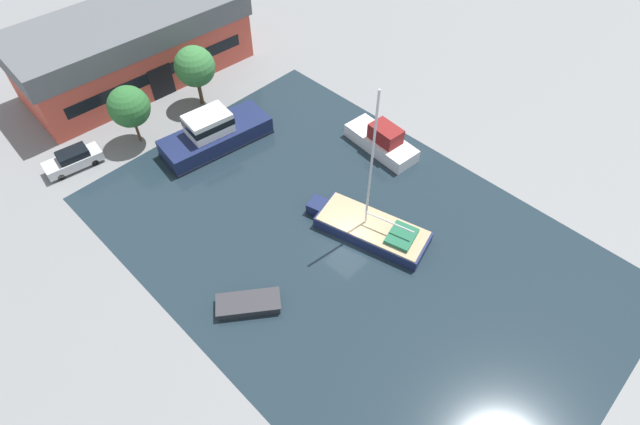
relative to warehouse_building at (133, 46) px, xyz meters
The scene contains 10 objects.
ground_plane 30.08m from the warehouse_building, 92.08° to the right, with size 440.00×440.00×0.00m, color gray.
water_canal 30.08m from the warehouse_building, 92.08° to the right, with size 25.94×38.87×0.01m, color #1E2D38.
warehouse_building is the anchor object (origin of this frame).
quay_tree_near_building 8.40m from the warehouse_building, 79.01° to the right, with size 3.73×3.73×5.95m.
quay_tree_by_water 10.40m from the warehouse_building, 123.02° to the right, with size 3.57×3.57×5.52m.
parked_car 14.04m from the warehouse_building, 145.71° to the right, with size 4.90×2.45×1.70m.
sailboat_moored 30.64m from the warehouse_building, 88.61° to the right, with size 5.29×9.93×12.85m.
motor_cruiser 14.25m from the warehouse_building, 94.87° to the right, with size 10.18×4.94×3.43m.
small_dinghy 30.64m from the warehouse_building, 108.93° to the right, with size 4.50×4.04×0.71m.
cabin_boat 26.53m from the warehouse_building, 70.75° to the right, with size 3.20×7.03×2.58m.
Camera 1 is at (-17.79, -14.56, 29.78)m, focal length 28.00 mm.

